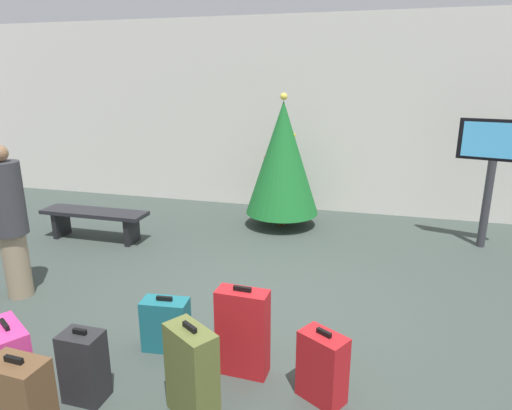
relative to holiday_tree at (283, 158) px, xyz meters
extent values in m
plane|color=#38423D|center=(0.50, -2.95, -1.19)|extent=(16.00, 16.00, 0.00)
cube|color=beige|center=(0.50, 1.22, 0.61)|extent=(16.00, 0.20, 3.60)
cylinder|color=#4C3319|center=(0.00, 0.00, -1.07)|extent=(0.12, 0.12, 0.24)
cone|color=#196628|center=(0.00, 0.00, 0.00)|extent=(1.24, 1.24, 1.90)
sphere|color=#F2D84C|center=(0.00, 0.00, 1.01)|extent=(0.12, 0.12, 0.12)
sphere|color=silver|center=(-0.09, 0.06, 0.59)|extent=(0.08, 0.08, 0.08)
sphere|color=silver|center=(-0.15, 0.26, -0.01)|extent=(0.08, 0.08, 0.08)
sphere|color=yellow|center=(0.15, 0.09, 0.38)|extent=(0.08, 0.08, 0.08)
sphere|color=red|center=(-0.29, 0.05, -0.01)|extent=(0.08, 0.08, 0.08)
cylinder|color=#333338|center=(3.16, -0.18, -0.52)|extent=(0.12, 0.12, 1.34)
cube|color=black|center=(3.16, -0.18, 0.44)|extent=(0.99, 0.33, 0.59)
cube|color=#4CB2F2|center=(3.16, -0.22, 0.44)|extent=(0.87, 0.24, 0.51)
cube|color=black|center=(-2.72, -1.47, -0.74)|extent=(1.71, 0.44, 0.06)
cube|color=black|center=(-3.36, -1.47, -0.98)|extent=(0.08, 0.35, 0.42)
cube|color=black|center=(-2.07, -1.47, -0.98)|extent=(0.08, 0.35, 0.42)
cylinder|color=gray|center=(-2.45, -3.36, -0.80)|extent=(0.28, 0.28, 0.78)
cylinder|color=#333338|center=(-2.45, -3.36, 0.00)|extent=(0.51, 0.51, 0.83)
cube|color=#B2191E|center=(1.22, -4.19, -0.90)|extent=(0.43, 0.37, 0.58)
cube|color=black|center=(1.22, -4.19, -0.59)|extent=(0.13, 0.09, 0.04)
cube|color=#E5388C|center=(-1.27, -4.73, -0.91)|extent=(0.54, 0.45, 0.57)
cube|color=black|center=(-1.27, -4.73, -0.60)|extent=(0.17, 0.12, 0.04)
cube|color=#19606B|center=(-0.29, -3.89, -0.94)|extent=(0.45, 0.27, 0.50)
cube|color=black|center=(-0.29, -3.89, -0.67)|extent=(0.15, 0.05, 0.04)
cube|color=#B2191E|center=(0.51, -4.03, -0.80)|extent=(0.45, 0.22, 0.78)
cube|color=black|center=(0.51, -4.03, -0.39)|extent=(0.16, 0.04, 0.04)
cube|color=#59602D|center=(0.30, -4.63, -0.82)|extent=(0.47, 0.41, 0.74)
cube|color=black|center=(0.30, -4.63, -0.43)|extent=(0.14, 0.11, 0.04)
cube|color=#232326|center=(-0.60, -4.69, -0.90)|extent=(0.32, 0.23, 0.59)
cube|color=black|center=(-0.60, -4.69, -0.58)|extent=(0.11, 0.03, 0.04)
cube|color=brown|center=(-0.67, -5.26, -0.83)|extent=(0.41, 0.26, 0.72)
cube|color=black|center=(-0.67, -5.26, -0.46)|extent=(0.14, 0.04, 0.04)
camera|label=1|loc=(1.50, -7.24, 1.31)|focal=31.06mm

